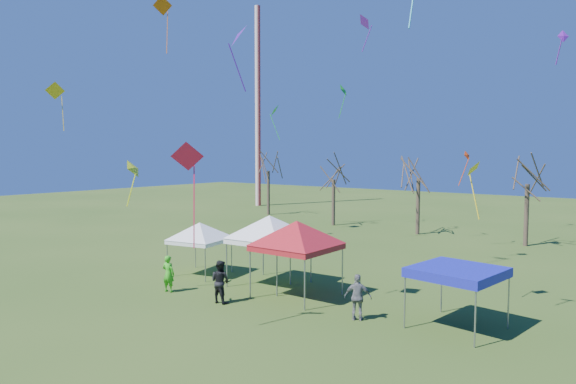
% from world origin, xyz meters
% --- Properties ---
extents(ground, '(140.00, 140.00, 0.00)m').
position_xyz_m(ground, '(0.00, 0.00, 0.00)').
color(ground, '#324D18').
rests_on(ground, ground).
extents(radio_mast, '(0.70, 0.70, 25.00)m').
position_xyz_m(radio_mast, '(-28.00, 34.00, 12.50)').
color(radio_mast, silver).
rests_on(radio_mast, ground).
extents(tree_0, '(3.83, 3.83, 8.44)m').
position_xyz_m(tree_0, '(-20.85, 27.38, 6.49)').
color(tree_0, '#3D2D21').
rests_on(tree_0, ground).
extents(tree_1, '(3.42, 3.42, 7.54)m').
position_xyz_m(tree_1, '(-10.77, 24.65, 5.79)').
color(tree_1, '#3D2D21').
rests_on(tree_1, ground).
extents(tree_2, '(3.71, 3.71, 8.18)m').
position_xyz_m(tree_2, '(-2.37, 24.38, 6.29)').
color(tree_2, '#3D2D21').
rests_on(tree_2, ground).
extents(tree_3, '(3.59, 3.59, 7.91)m').
position_xyz_m(tree_3, '(6.03, 24.04, 6.08)').
color(tree_3, '#3D2D21').
rests_on(tree_3, ground).
extents(tent_white_west, '(3.73, 3.73, 3.35)m').
position_xyz_m(tent_white_west, '(-6.21, 3.68, 2.70)').
color(tent_white_west, gray).
rests_on(tent_white_west, ground).
extents(tent_white_mid, '(4.65, 4.65, 4.11)m').
position_xyz_m(tent_white_mid, '(-1.76, 4.31, 3.32)').
color(tent_white_mid, gray).
rests_on(tent_white_mid, ground).
extents(tent_red, '(4.68, 4.68, 4.13)m').
position_xyz_m(tent_red, '(0.62, 3.43, 3.33)').
color(tent_red, gray).
rests_on(tent_red, ground).
extents(tent_blue, '(3.39, 3.39, 2.36)m').
position_xyz_m(tent_blue, '(8.09, 3.58, 2.17)').
color(tent_blue, gray).
rests_on(tent_blue, ground).
extents(person_green, '(0.73, 0.57, 1.79)m').
position_xyz_m(person_green, '(-4.78, 0.28, 0.89)').
color(person_green, green).
rests_on(person_green, ground).
extents(person_grey, '(1.19, 0.87, 1.87)m').
position_xyz_m(person_grey, '(4.61, 2.14, 0.94)').
color(person_grey, slate).
rests_on(person_grey, ground).
extents(person_dark, '(1.00, 0.81, 1.93)m').
position_xyz_m(person_dark, '(-1.52, 0.52, 0.96)').
color(person_dark, black).
rests_on(person_dark, ground).
extents(kite_22, '(0.78, 0.84, 2.49)m').
position_xyz_m(kite_22, '(2.79, 20.53, 6.45)').
color(kite_22, red).
rests_on(kite_22, ground).
extents(kite_5, '(1.34, 1.30, 3.90)m').
position_xyz_m(kite_5, '(0.49, -3.07, 6.55)').
color(kite_5, '#EE1643').
rests_on(kite_5, ground).
extents(kite_13, '(1.25, 1.39, 2.95)m').
position_xyz_m(kite_13, '(-12.07, 17.52, 10.19)').
color(kite_13, green).
rests_on(kite_13, ground).
extents(kite_1, '(0.99, 1.17, 2.22)m').
position_xyz_m(kite_1, '(-5.76, -0.87, 5.97)').
color(kite_1, '#ECFA1A').
rests_on(kite_1, ground).
extents(kite_11, '(1.45, 1.35, 2.67)m').
position_xyz_m(kite_11, '(-3.09, 16.40, 15.76)').
color(kite_11, purple).
rests_on(kite_11, ground).
extents(kite_2, '(0.90, 1.36, 3.11)m').
position_xyz_m(kite_2, '(-9.38, 24.04, 12.29)').
color(kite_2, '#179818').
rests_on(kite_2, ground).
extents(kite_17, '(0.63, 0.88, 2.58)m').
position_xyz_m(kite_17, '(7.59, 6.72, 5.99)').
color(kite_17, yellow).
rests_on(kite_17, ground).
extents(kite_19, '(0.67, 0.66, 1.92)m').
position_xyz_m(kite_19, '(9.13, 17.01, 13.18)').
color(kite_19, purple).
rests_on(kite_19, ground).
extents(kite_27, '(1.26, 1.20, 2.57)m').
position_xyz_m(kite_27, '(0.83, -0.71, 11.22)').
color(kite_27, '#50169F').
rests_on(kite_27, ground).
extents(kite_14, '(1.11, 1.37, 3.27)m').
position_xyz_m(kite_14, '(-18.50, 2.35, 10.81)').
color(kite_14, gold).
rests_on(kite_14, ground).
extents(kite_8, '(1.32, 1.21, 3.74)m').
position_xyz_m(kite_8, '(-12.51, 6.54, 16.22)').
color(kite_8, '#D5590B').
rests_on(kite_8, ground).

